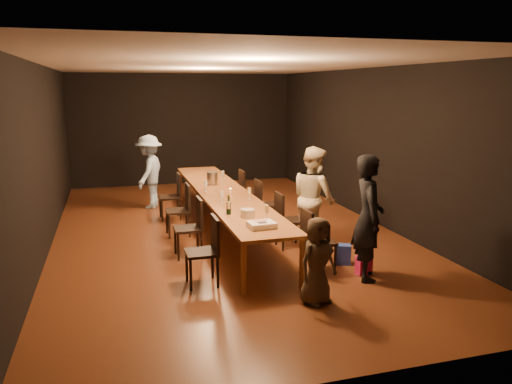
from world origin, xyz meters
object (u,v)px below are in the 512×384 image
object	(u,v)px
chair_left_1	(188,228)
man_blue	(149,172)
woman_tan	(314,198)
plate_stack	(248,213)
chair_right_1	(290,220)
champagne_bottle	(229,205)
chair_right_0	(319,241)
child	(318,261)
birthday_cake	(262,225)
chair_right_2	(268,204)
chair_right_3	(251,192)
ice_bucket	(212,178)
chair_left_3	(170,196)
chair_left_0	(202,252)
woman_birthday	(368,218)
chair_left_2	(178,210)
table	(224,194)

from	to	relation	value
chair_left_1	man_blue	distance (m)	3.54
woman_tan	plate_stack	distance (m)	1.39
chair_right_1	champagne_bottle	xyz separation A→B (m)	(-1.14, -0.45, 0.44)
chair_right_0	child	distance (m)	1.08
man_blue	birthday_cake	xyz separation A→B (m)	(1.12, -4.79, -0.02)
woman_tan	chair_right_2	bearing A→B (deg)	5.22
chair_right_3	ice_bucket	world-z (taller)	ice_bucket
chair_left_3	woman_tan	size ratio (longest dim) A/B	0.55
plate_stack	ice_bucket	world-z (taller)	ice_bucket
chair_left_0	plate_stack	world-z (taller)	chair_left_0
champagne_bottle	woman_tan	bearing A→B (deg)	12.33
chair_left_3	woman_birthday	xyz separation A→B (m)	(2.24, -4.02, 0.41)
chair_right_0	plate_stack	bearing A→B (deg)	-120.73
chair_right_2	birthday_cake	size ratio (longest dim) A/B	2.47
chair_right_1	chair_left_3	size ratio (longest dim) A/B	1.00
chair_left_3	man_blue	world-z (taller)	man_blue
chair_left_0	chair_left_2	size ratio (longest dim) A/B	1.00
chair_left_2	birthday_cake	xyz separation A→B (m)	(0.82, -2.47, 0.33)
chair_right_1	woman_birthday	distance (m)	1.75
champagne_bottle	chair_right_0	bearing A→B (deg)	-33.29
chair_left_0	chair_right_1	bearing A→B (deg)	-54.78
chair_right_3	child	world-z (taller)	child
chair_left_1	child	world-z (taller)	child
chair_left_0	chair_right_0	bearing A→B (deg)	-90.00
chair_right_3	chair_left_2	bearing A→B (deg)	-54.78
chair_left_1	woman_tan	size ratio (longest dim) A/B	0.55
chair_left_2	child	bearing A→B (deg)	-159.63
plate_stack	chair_right_3	bearing A→B (deg)	73.42
birthday_cake	champagne_bottle	bearing A→B (deg)	103.15
chair_right_3	chair_left_3	distance (m)	1.70
chair_left_3	child	size ratio (longest dim) A/B	0.85
chair_right_2	table	bearing A→B (deg)	-90.00
chair_right_1	chair_left_0	xyz separation A→B (m)	(-1.70, -1.20, 0.00)
woman_tan	table	bearing A→B (deg)	32.38
chair_left_3	child	world-z (taller)	child
chair_right_2	woman_tan	world-z (taller)	woman_tan
chair_right_2	chair_left_3	world-z (taller)	same
chair_right_3	chair_left_2	world-z (taller)	same
table	champagne_bottle	size ratio (longest dim) A/B	19.72
chair_left_0	child	size ratio (longest dim) A/B	0.85
chair_right_2	man_blue	world-z (taller)	man_blue
chair_right_0	ice_bucket	size ratio (longest dim) A/B	3.92
chair_left_1	man_blue	xyz separation A→B (m)	(-0.30, 3.51, 0.34)
chair_right_3	chair_left_0	bearing A→B (deg)	-25.28
man_blue	plate_stack	distance (m)	4.31
champagne_bottle	man_blue	bearing A→B (deg)	102.18
woman_tan	ice_bucket	bearing A→B (deg)	20.38
chair_left_2	ice_bucket	world-z (taller)	ice_bucket
chair_right_1	chair_right_2	xyz separation A→B (m)	(0.00, 1.20, 0.00)
chair_right_1	child	distance (m)	2.23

